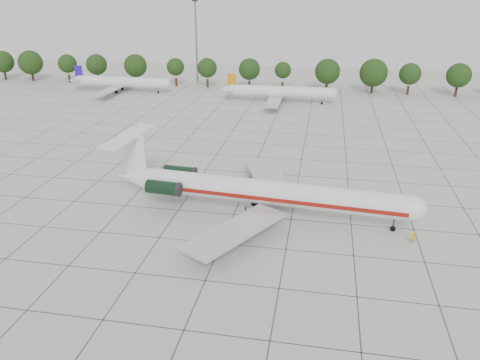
{
  "coord_description": "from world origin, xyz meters",
  "views": [
    {
      "loc": [
        11.31,
        -57.02,
        29.45
      ],
      "look_at": [
        0.14,
        4.22,
        3.5
      ],
      "focal_mm": 35.0,
      "sensor_mm": 36.0,
      "label": 1
    }
  ],
  "objects": [
    {
      "name": "ground",
      "position": [
        0.0,
        0.0,
        0.0
      ],
      "size": [
        260.0,
        260.0,
        0.0
      ],
      "primitive_type": "plane",
      "color": "beige",
      "rests_on": "ground"
    },
    {
      "name": "apron_joints",
      "position": [
        0.0,
        15.0,
        0.01
      ],
      "size": [
        170.0,
        170.0,
        0.02
      ],
      "primitive_type": "cube",
      "color": "#383838",
      "rests_on": "ground"
    },
    {
      "name": "bg_airliner_c",
      "position": [
        -0.65,
        68.37,
        2.91
      ],
      "size": [
        28.24,
        27.2,
        7.4
      ],
      "color": "silver",
      "rests_on": "ground"
    },
    {
      "name": "tree_line",
      "position": [
        -11.68,
        85.0,
        5.98
      ],
      "size": [
        249.86,
        8.44,
        10.22
      ],
      "color": "#332114",
      "rests_on": "ground"
    },
    {
      "name": "bg_airliner_b",
      "position": [
        -48.53,
        73.73,
        2.91
      ],
      "size": [
        28.24,
        27.2,
        7.4
      ],
      "color": "silver",
      "rests_on": "ground"
    },
    {
      "name": "ground_crew",
      "position": [
        23.22,
        -3.7,
        0.82
      ],
      "size": [
        0.66,
        0.49,
        1.64
      ],
      "primitive_type": "imported",
      "rotation": [
        0.0,
        0.0,
        3.32
      ],
      "color": "yellow",
      "rests_on": "ground"
    },
    {
      "name": "floodlight_mast",
      "position": [
        -30.0,
        92.0,
        14.28
      ],
      "size": [
        1.6,
        1.6,
        25.45
      ],
      "color": "slate",
      "rests_on": "ground"
    },
    {
      "name": "main_airliner",
      "position": [
        2.85,
        0.73,
        3.55
      ],
      "size": [
        42.81,
        33.54,
        10.04
      ],
      "rotation": [
        0.0,
        0.0,
        -0.09
      ],
      "color": "silver",
      "rests_on": "ground"
    }
  ]
}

